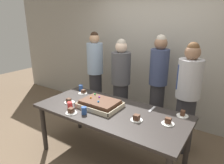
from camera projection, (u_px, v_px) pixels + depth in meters
ground_plane at (110, 158)px, 2.93m from camera, size 12.00×12.00×0.00m
interior_back_panel at (158, 45)px, 3.74m from camera, size 8.00×0.12×3.00m
party_table at (110, 115)px, 2.72m from camera, size 2.09×0.94×0.78m
sheet_cake at (100, 104)px, 2.78m from camera, size 0.58×0.42×0.13m
plated_slice_near_left at (136, 119)px, 2.41m from camera, size 0.15×0.15×0.08m
plated_slice_near_right at (71, 111)px, 2.60m from camera, size 0.15×0.15×0.07m
plated_slice_far_left at (168, 122)px, 2.33m from camera, size 0.15×0.15×0.08m
plated_slice_far_right at (69, 101)px, 2.92m from camera, size 0.15×0.15×0.07m
plated_slice_center_front at (183, 115)px, 2.52m from camera, size 0.15×0.15×0.08m
plated_slice_center_back at (83, 92)px, 3.29m from camera, size 0.15×0.15×0.06m
drink_cup_nearest at (70, 106)px, 2.71m from camera, size 0.07×0.07×0.10m
drink_cup_middle at (84, 111)px, 2.57m from camera, size 0.07×0.07×0.10m
drink_cup_far_end at (81, 88)px, 3.41m from camera, size 0.07×0.07×0.10m
cake_server_utensil at (152, 109)px, 2.71m from camera, size 0.03×0.20×0.01m
person_serving_front at (158, 82)px, 3.44m from camera, size 0.32×0.32×1.72m
person_green_shirt_behind at (187, 98)px, 2.87m from camera, size 0.34×0.34×1.67m
person_striped_tie_right at (121, 82)px, 3.68m from camera, size 0.35×0.35×1.64m
person_far_right_suit at (95, 73)px, 4.09m from camera, size 0.32×0.32×1.73m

